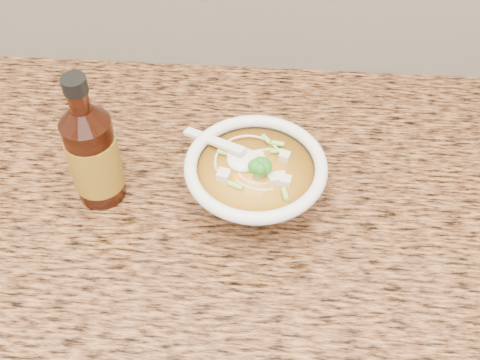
{
  "coord_description": "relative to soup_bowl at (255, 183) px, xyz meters",
  "views": [
    {
      "loc": [
        0.11,
        1.18,
        1.54
      ],
      "look_at": [
        0.07,
        1.69,
        0.95
      ],
      "focal_mm": 45.0,
      "sensor_mm": 36.0,
      "label": 1
    }
  ],
  "objects": [
    {
      "name": "soup_bowl",
      "position": [
        0.0,
        0.0,
        0.0
      ],
      "size": [
        0.19,
        0.18,
        0.1
      ],
      "rotation": [
        0.0,
        0.0,
        0.14
      ],
      "color": "white",
      "rests_on": "counter_slab"
    },
    {
      "name": "hot_sauce_bottle",
      "position": [
        -0.21,
        0.0,
        0.03
      ],
      "size": [
        0.07,
        0.07,
        0.2
      ],
      "rotation": [
        0.0,
        0.0,
        0.02
      ],
      "color": "#3F1408",
      "rests_on": "counter_slab"
    },
    {
      "name": "cabinet",
      "position": [
        -0.09,
        -0.01,
        -0.51
      ],
      "size": [
        4.0,
        0.65,
        0.86
      ],
      "primitive_type": "cube",
      "color": "#321B0F",
      "rests_on": "ground"
    },
    {
      "name": "counter_slab",
      "position": [
        -0.09,
        -0.01,
        -0.06
      ],
      "size": [
        4.0,
        0.68,
        0.04
      ],
      "primitive_type": "cube",
      "color": "#955F36",
      "rests_on": "cabinet"
    }
  ]
}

